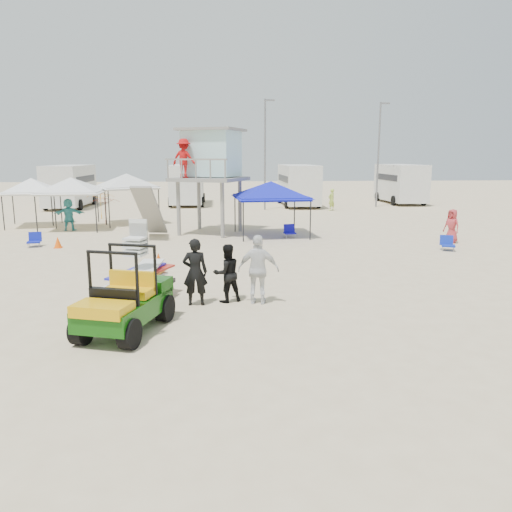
{
  "coord_description": "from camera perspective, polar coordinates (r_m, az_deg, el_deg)",
  "views": [
    {
      "loc": [
        -0.51,
        -10.17,
        3.95
      ],
      "look_at": [
        0.5,
        3.0,
        1.3
      ],
      "focal_mm": 35.0,
      "sensor_mm": 36.0,
      "label": 1
    }
  ],
  "objects": [
    {
      "name": "cone_near",
      "position": [
        23.48,
        -21.71,
        1.47
      ],
      "size": [
        0.34,
        0.34,
        0.5
      ],
      "primitive_type": "cone",
      "color": "#FF5408",
      "rests_on": "ground"
    },
    {
      "name": "distant_beachgoers",
      "position": [
        27.6,
        -6.13,
        4.81
      ],
      "size": [
        19.98,
        14.97,
        1.73
      ],
      "color": "#ABC84B",
      "rests_on": "ground"
    },
    {
      "name": "umbrella_a",
      "position": [
        30.71,
        -16.83,
        4.98
      ],
      "size": [
        2.28,
        2.3,
        1.61
      ],
      "primitive_type": "imported",
      "rotation": [
        0.0,
        0.0,
        0.37
      ],
      "color": "red",
      "rests_on": "ground"
    },
    {
      "name": "utility_cart",
      "position": [
        11.64,
        -14.93,
        -4.25
      ],
      "size": [
        1.97,
        2.81,
        1.93
      ],
      "color": "#0F480B",
      "rests_on": "ground"
    },
    {
      "name": "rv_far_left",
      "position": [
        41.83,
        -20.52,
        7.69
      ],
      "size": [
        2.64,
        6.8,
        3.25
      ],
      "color": "silver",
      "rests_on": "ground"
    },
    {
      "name": "man_right",
      "position": [
        13.44,
        0.28,
        -1.56
      ],
      "size": [
        1.18,
        0.66,
        1.9
      ],
      "primitive_type": "imported",
      "rotation": [
        0.0,
        0.0,
        2.96
      ],
      "color": "silver",
      "rests_on": "ground"
    },
    {
      "name": "beach_chair_c",
      "position": [
        22.75,
        21.03,
        1.39
      ],
      "size": [
        0.69,
        0.76,
        0.64
      ],
      "color": "#0E27A2",
      "rests_on": "ground"
    },
    {
      "name": "cone_far",
      "position": [
        18.51,
        -11.09,
        -0.4
      ],
      "size": [
        0.34,
        0.34,
        0.5
      ],
      "primitive_type": "cone",
      "color": "#D84606",
      "rests_on": "ground"
    },
    {
      "name": "light_pole_right",
      "position": [
        40.65,
        13.8,
        11.1
      ],
      "size": [
        0.14,
        0.14,
        8.0
      ],
      "primitive_type": "cylinder",
      "color": "slate",
      "rests_on": "ground"
    },
    {
      "name": "canopy_white_a",
      "position": [
        29.04,
        -20.42,
        8.13
      ],
      "size": [
        3.3,
        3.3,
        3.22
      ],
      "color": "black",
      "rests_on": "ground"
    },
    {
      "name": "canopy_white_c",
      "position": [
        30.57,
        -14.6,
        8.83
      ],
      "size": [
        4.03,
        4.03,
        3.35
      ],
      "color": "black",
      "rests_on": "ground"
    },
    {
      "name": "lifeguard_tower",
      "position": [
        25.96,
        -5.59,
        11.14
      ],
      "size": [
        4.28,
        4.28,
        5.21
      ],
      "color": "gray",
      "rests_on": "ground"
    },
    {
      "name": "beach_chair_b",
      "position": [
        24.79,
        3.85,
        2.88
      ],
      "size": [
        0.6,
        0.65,
        0.64
      ],
      "color": "#140FA5",
      "rests_on": "ground"
    },
    {
      "name": "man_left",
      "position": [
        13.42,
        -6.97,
        -1.83
      ],
      "size": [
        0.67,
        0.44,
        1.82
      ],
      "primitive_type": "imported",
      "rotation": [
        0.0,
        0.0,
        3.14
      ],
      "color": "black",
      "rests_on": "ground"
    },
    {
      "name": "beach_chair_a",
      "position": [
        24.23,
        -24.0,
        1.72
      ],
      "size": [
        0.64,
        0.69,
        0.64
      ],
      "color": "#0E1AA2",
      "rests_on": "ground"
    },
    {
      "name": "canopy_blue",
      "position": [
        25.03,
        1.71,
        8.21
      ],
      "size": [
        3.67,
        3.67,
        3.13
      ],
      "color": "black",
      "rests_on": "ground"
    },
    {
      "name": "rv_mid_right",
      "position": [
        40.75,
        4.86,
        8.28
      ],
      "size": [
        2.64,
        7.0,
        3.25
      ],
      "color": "silver",
      "rests_on": "ground"
    },
    {
      "name": "rv_far_right",
      "position": [
        44.51,
        16.17,
        8.14
      ],
      "size": [
        2.64,
        6.6,
        3.25
      ],
      "color": "silver",
      "rests_on": "ground"
    },
    {
      "name": "rv_mid_left",
      "position": [
        41.8,
        -7.89,
        8.29
      ],
      "size": [
        2.65,
        6.5,
        3.25
      ],
      "color": "silver",
      "rests_on": "ground"
    },
    {
      "name": "umbrella_b",
      "position": [
        33.43,
        -17.3,
        5.52
      ],
      "size": [
        2.25,
        2.27,
        1.7
      ],
      "primitive_type": "imported",
      "rotation": [
        0.0,
        0.0,
        0.24
      ],
      "color": "#FFA616",
      "rests_on": "ground"
    },
    {
      "name": "ground",
      "position": [
        10.92,
        -1.43,
        -9.86
      ],
      "size": [
        140.0,
        140.0,
        0.0
      ],
      "primitive_type": "plane",
      "color": "beige",
      "rests_on": "ground"
    },
    {
      "name": "man_mid",
      "position": [
        13.67,
        -3.36,
        -1.97
      ],
      "size": [
        0.96,
        0.86,
        1.61
      ],
      "primitive_type": "imported",
      "rotation": [
        0.0,
        0.0,
        3.53
      ],
      "color": "black",
      "rests_on": "ground"
    },
    {
      "name": "surf_trailer",
      "position": [
        13.88,
        -13.18,
        -1.99
      ],
      "size": [
        1.77,
        2.49,
        2.01
      ],
      "color": "black",
      "rests_on": "ground"
    },
    {
      "name": "light_pole_left",
      "position": [
        37.34,
        1.03,
        11.42
      ],
      "size": [
        0.14,
        0.14,
        8.0
      ],
      "primitive_type": "cylinder",
      "color": "slate",
      "rests_on": "ground"
    },
    {
      "name": "canopy_white_b",
      "position": [
        31.1,
        -24.32,
        7.85
      ],
      "size": [
        3.24,
        3.24,
        3.14
      ],
      "color": "black",
      "rests_on": "ground"
    }
  ]
}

